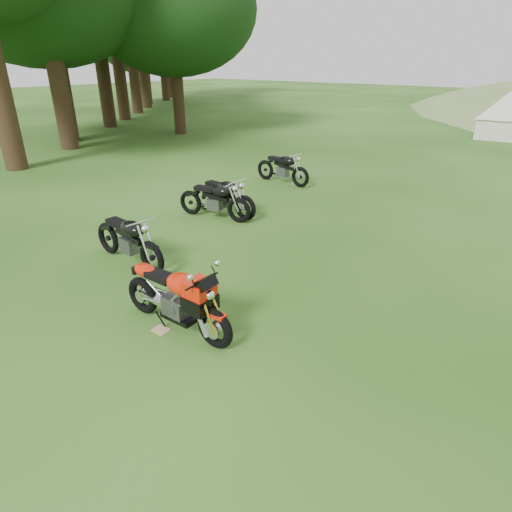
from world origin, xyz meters
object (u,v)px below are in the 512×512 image
Objects in this scene: vintage_moto_b at (214,199)px; vintage_moto_c at (223,195)px; vintage_moto_a at (128,238)px; vintage_moto_d at (282,167)px; plywood_board at (161,330)px; sport_motorcycle at (175,293)px.

vintage_moto_c reaches higher than vintage_moto_b.
vintage_moto_a is 1.02× the size of vintage_moto_d.
vintage_moto_b is at bearing 102.31° from vintage_moto_a.
vintage_moto_c is at bearing 79.75° from vintage_moto_b.
vintage_moto_c is 0.99× the size of vintage_moto_d.
vintage_moto_c is (-2.70, 4.11, 0.48)m from plywood_board.
sport_motorcycle is at bearing -61.80° from vintage_moto_d.
vintage_moto_a is 3.12m from vintage_moto_c.
vintage_moto_a is at bearing -81.55° from vintage_moto_c.
vintage_moto_a reaches higher than vintage_moto_c.
vintage_moto_a reaches higher than plywood_board.
vintage_moto_c is (-2.83, 3.91, -0.07)m from sport_motorcycle.
sport_motorcycle is 4.54m from vintage_moto_b.
vintage_moto_a reaches higher than vintage_moto_b.
vintage_moto_d is (-3.31, 7.30, 0.48)m from plywood_board.
vintage_moto_c is at bearing 122.95° from sport_motorcycle.
sport_motorcycle reaches higher than vintage_moto_b.
vintage_moto_c reaches higher than plywood_board.
vintage_moto_a is (-2.14, 1.03, 0.49)m from plywood_board.
plywood_board is at bearing -63.25° from vintage_moto_d.
vintage_moto_d is (-1.17, 6.27, -0.01)m from vintage_moto_a.
plywood_board is 8.03m from vintage_moto_d.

